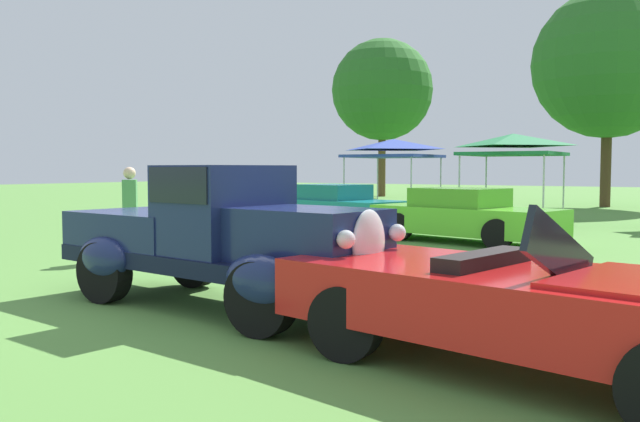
% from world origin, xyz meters
% --- Properties ---
extents(ground_plane, '(120.00, 120.00, 0.00)m').
position_xyz_m(ground_plane, '(0.00, 0.00, 0.00)').
color(ground_plane, '#568C3D').
extents(feature_pickup_truck, '(4.73, 2.25, 1.70)m').
position_xyz_m(feature_pickup_truck, '(0.18, -0.13, 0.87)').
color(feature_pickup_truck, black).
rests_on(feature_pickup_truck, ground_plane).
extents(neighbor_convertible, '(4.53, 2.48, 1.40)m').
position_xyz_m(neighbor_convertible, '(4.13, -0.82, 0.58)').
color(neighbor_convertible, red).
rests_on(neighbor_convertible, ground_plane).
extents(show_car_teal, '(4.16, 2.53, 1.22)m').
position_xyz_m(show_car_teal, '(-4.15, 9.88, 0.60)').
color(show_car_teal, teal).
rests_on(show_car_teal, ground_plane).
extents(show_car_lime, '(4.54, 2.62, 1.22)m').
position_xyz_m(show_car_lime, '(0.11, 8.34, 0.60)').
color(show_car_lime, '#60C62D').
rests_on(show_car_lime, ground_plane).
extents(spectator_between_cars, '(0.45, 0.46, 1.69)m').
position_xyz_m(spectator_between_cars, '(-3.96, 2.25, 0.91)').
color(spectator_between_cars, '#283351').
rests_on(spectator_between_cars, ground_plane).
extents(canopy_tent_left_field, '(2.86, 2.86, 2.71)m').
position_xyz_m(canopy_tent_left_field, '(-5.18, 15.59, 2.42)').
color(canopy_tent_left_field, '#B7B7BC').
rests_on(canopy_tent_left_field, ground_plane).
extents(canopy_tent_center_field, '(2.72, 2.72, 2.71)m').
position_xyz_m(canopy_tent_center_field, '(-0.47, 14.11, 2.42)').
color(canopy_tent_center_field, '#B7B7BC').
rests_on(canopy_tent_center_field, ground_plane).
extents(treeline_far_left, '(5.97, 5.97, 9.29)m').
position_xyz_m(treeline_far_left, '(-12.89, 29.91, 6.29)').
color(treeline_far_left, brown).
rests_on(treeline_far_left, ground_plane).
extents(treeline_mid_left, '(6.39, 6.39, 9.35)m').
position_xyz_m(treeline_mid_left, '(0.35, 25.11, 6.14)').
color(treeline_mid_left, '#47331E').
rests_on(treeline_mid_left, ground_plane).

